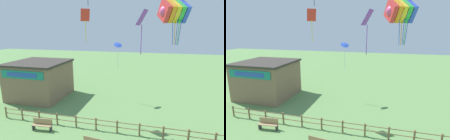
% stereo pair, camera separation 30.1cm
% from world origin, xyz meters
% --- Properties ---
extents(wooden_fence, '(20.26, 0.14, 1.09)m').
position_xyz_m(wooden_fence, '(-0.00, 7.20, 0.62)').
color(wooden_fence, brown).
rests_on(wooden_fence, ground_plane).
extents(seaside_building, '(6.51, 6.19, 4.50)m').
position_xyz_m(seaside_building, '(-10.18, 12.92, 2.27)').
color(seaside_building, '#84664C').
rests_on(seaside_building, ground_plane).
extents(park_bench_by_building, '(1.75, 0.55, 0.99)m').
position_xyz_m(park_bench_by_building, '(-5.32, 6.11, 0.53)').
color(park_bench_by_building, '#9E7F56').
rests_on(park_bench_by_building, ground_plane).
extents(kite_rainbow_parafoil, '(3.27, 2.98, 3.94)m').
position_xyz_m(kite_rainbow_parafoil, '(5.04, 11.49, 9.88)').
color(kite_rainbow_parafoil, '#E54C8C').
extents(kite_blue_delta, '(1.27, 1.24, 3.15)m').
position_xyz_m(kite_blue_delta, '(-0.52, 14.27, 6.50)').
color(kite_blue_delta, blue).
extents(kite_purple_streamer, '(0.84, 1.02, 3.21)m').
position_xyz_m(kite_purple_streamer, '(2.58, 7.65, 8.85)').
color(kite_purple_streamer, purple).
extents(kite_red_diamond, '(0.91, 0.78, 2.95)m').
position_xyz_m(kite_red_diamond, '(-2.67, 9.94, 9.31)').
color(kite_red_diamond, red).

